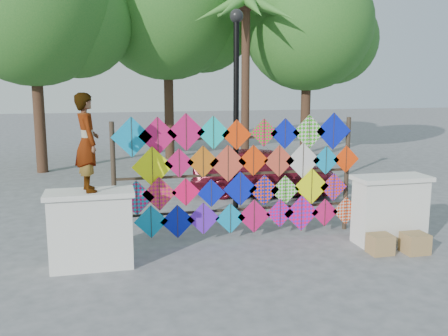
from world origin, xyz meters
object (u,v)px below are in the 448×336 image
at_px(vendor_woman, 87,142).
at_px(lamppost, 236,96).
at_px(sedan, 263,171).
at_px(kite_rack, 241,175).

bearing_deg(vendor_woman, lamppost, -67.06).
bearing_deg(sedan, vendor_woman, 154.28).
bearing_deg(vendor_woman, sedan, -57.95).
relative_size(kite_rack, sedan, 1.29).
height_order(vendor_woman, lamppost, lamppost).
distance_m(vendor_woman, lamppost, 3.77).
distance_m(kite_rack, sedan, 3.85).
bearing_deg(kite_rack, lamppost, 79.52).
relative_size(kite_rack, lamppost, 1.09).
bearing_deg(kite_rack, vendor_woman, -161.47).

